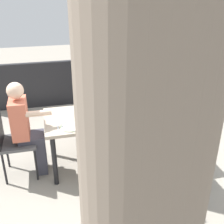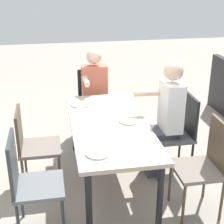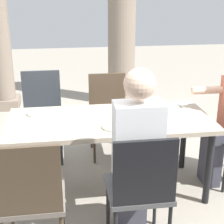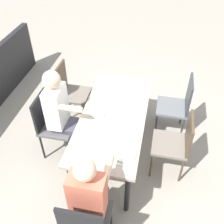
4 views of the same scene
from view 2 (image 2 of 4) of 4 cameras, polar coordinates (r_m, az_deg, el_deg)
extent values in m
plane|color=gray|center=(4.02, -0.42, -11.38)|extent=(16.00, 16.00, 0.00)
cube|color=tan|center=(3.67, -0.45, -2.17)|extent=(1.80, 0.81, 0.04)
cylinder|color=black|center=(3.13, -3.85, -15.03)|extent=(0.06, 0.06, 0.69)
cylinder|color=black|center=(4.53, -6.26, -2.35)|extent=(0.06, 0.06, 0.69)
cylinder|color=black|center=(3.24, 7.96, -13.67)|extent=(0.06, 0.06, 0.69)
cylinder|color=black|center=(4.61, 1.80, -1.76)|extent=(0.06, 0.06, 0.69)
cube|color=#5B5E61|center=(3.20, -11.95, -11.92)|extent=(0.44, 0.44, 0.04)
cube|color=#2D3338|center=(3.08, -16.08, -8.29)|extent=(0.42, 0.03, 0.50)
cylinder|color=#2D3338|center=(3.19, -8.08, -17.20)|extent=(0.03, 0.03, 0.45)
cylinder|color=#2D3338|center=(3.49, -8.38, -13.22)|extent=(0.03, 0.03, 0.45)
cylinder|color=#2D3338|center=(3.51, -14.77, -13.58)|extent=(0.03, 0.03, 0.45)
cube|color=#6A6158|center=(3.45, 13.89, -9.23)|extent=(0.44, 0.44, 0.04)
cube|color=#473828|center=(3.41, 17.37, -5.31)|extent=(0.42, 0.03, 0.48)
cylinder|color=#473828|center=(3.66, 9.57, -11.32)|extent=(0.03, 0.03, 0.45)
cylinder|color=#473828|center=(3.37, 11.74, -14.82)|extent=(0.03, 0.03, 0.45)
cylinder|color=#473828|center=(3.79, 15.08, -10.52)|extent=(0.03, 0.03, 0.45)
cylinder|color=#473828|center=(3.52, 17.68, -13.76)|extent=(0.03, 0.03, 0.45)
cube|color=#6A6158|center=(3.83, -11.79, -5.76)|extent=(0.44, 0.44, 0.04)
cube|color=#473828|center=(3.75, -15.11, -2.94)|extent=(0.42, 0.03, 0.45)
cylinder|color=#473828|center=(3.78, -8.62, -10.10)|extent=(0.03, 0.03, 0.44)
cylinder|color=#473828|center=(4.11, -8.83, -7.26)|extent=(0.03, 0.03, 0.44)
cylinder|color=#473828|center=(3.80, -14.44, -10.45)|extent=(0.03, 0.03, 0.44)
cylinder|color=#473828|center=(4.13, -14.15, -7.59)|extent=(0.03, 0.03, 0.44)
cube|color=#4F4F50|center=(4.04, 9.81, -3.84)|extent=(0.44, 0.44, 0.04)
cube|color=black|center=(4.01, 12.72, -0.54)|extent=(0.42, 0.03, 0.47)
cylinder|color=black|center=(4.26, 6.32, -5.90)|extent=(0.03, 0.03, 0.45)
cylinder|color=black|center=(3.94, 7.86, -8.49)|extent=(0.03, 0.03, 0.45)
cylinder|color=black|center=(4.37, 11.13, -5.40)|extent=(0.03, 0.03, 0.45)
cylinder|color=black|center=(4.07, 13.01, -7.86)|extent=(0.03, 0.03, 0.45)
cube|color=#4F4F50|center=(4.89, -2.92, 1.35)|extent=(0.44, 0.44, 0.04)
cube|color=black|center=(5.00, -3.27, 4.58)|extent=(0.03, 0.42, 0.45)
cylinder|color=black|center=(4.80, -4.82, -2.35)|extent=(0.03, 0.03, 0.46)
cylinder|color=black|center=(4.84, -0.34, -2.02)|extent=(0.03, 0.03, 0.46)
cylinder|color=black|center=(5.14, -5.24, -0.58)|extent=(0.03, 0.03, 0.46)
cylinder|color=black|center=(5.19, -1.06, -0.29)|extent=(0.03, 0.03, 0.46)
cube|color=#3F3F4C|center=(4.08, 6.51, -7.16)|extent=(0.24, 0.14, 0.46)
cube|color=#3F3F4C|center=(3.98, 7.93, -3.53)|extent=(0.28, 0.32, 0.10)
cube|color=white|center=(3.88, 9.73, 0.95)|extent=(0.34, 0.20, 0.55)
sphere|color=beige|center=(3.75, 10.14, 6.68)|extent=(0.21, 0.21, 0.21)
cylinder|color=beige|center=(3.89, 5.84, 3.15)|extent=(0.07, 0.30, 0.07)
cube|color=#3F3F4C|center=(4.76, -2.46, -2.48)|extent=(0.14, 0.24, 0.46)
cube|color=#3F3F4C|center=(4.73, -2.67, 1.05)|extent=(0.32, 0.28, 0.10)
cube|color=#CC664C|center=(4.73, -2.91, 4.84)|extent=(0.20, 0.34, 0.49)
sphere|color=beige|center=(4.63, -3.00, 9.11)|extent=(0.20, 0.20, 0.20)
cylinder|color=beige|center=(4.46, -4.33, 5.11)|extent=(0.30, 0.07, 0.07)
cylinder|color=white|center=(3.08, -2.39, -6.87)|extent=(0.22, 0.22, 0.01)
torus|color=#A9CD91|center=(3.08, -2.39, -6.76)|extent=(0.22, 0.22, 0.01)
cube|color=silver|center=(2.95, -1.98, -8.34)|extent=(0.02, 0.17, 0.01)
cube|color=silver|center=(3.21, -2.76, -5.61)|extent=(0.02, 0.17, 0.01)
cylinder|color=white|center=(3.70, 2.73, -1.52)|extent=(0.21, 0.21, 0.01)
torus|color=#A4C786|center=(3.70, 2.73, -1.42)|extent=(0.21, 0.21, 0.01)
cube|color=silver|center=(3.57, 3.26, -2.54)|extent=(0.03, 0.17, 0.01)
cube|color=silver|center=(3.84, 2.24, -0.66)|extent=(0.03, 0.17, 0.01)
cylinder|color=white|center=(4.17, -5.12, 1.28)|extent=(0.26, 0.26, 0.01)
torus|color=#A4C786|center=(4.17, -5.12, 1.37)|extent=(0.26, 0.26, 0.01)
cube|color=silver|center=(4.04, -4.92, 0.48)|extent=(0.03, 0.17, 0.01)
cube|color=silver|center=(4.31, -5.31, 1.96)|extent=(0.02, 0.17, 0.01)
camera|label=1|loc=(4.93, -46.56, 17.26)|focal=45.82mm
camera|label=3|loc=(4.48, 40.28, 12.33)|focal=55.64mm
camera|label=4|loc=(5.74, -10.77, 29.24)|focal=41.95mm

